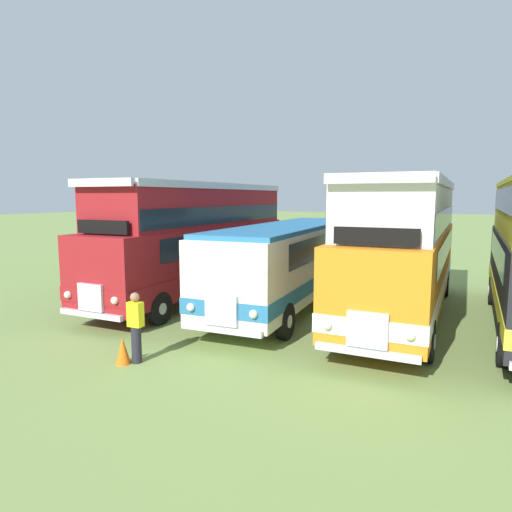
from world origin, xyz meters
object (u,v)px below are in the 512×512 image
marshal_person (136,327)px  cone_near_end (123,350)px  bus_second_in_row (291,258)px  bus_third_in_row (405,246)px  bus_first_in_row (199,237)px

marshal_person → cone_near_end: bearing=-139.0°
bus_second_in_row → bus_third_in_row: (3.97, 0.22, 0.61)m
bus_second_in_row → cone_near_end: (-1.50, -7.30, -1.42)m
bus_second_in_row → bus_third_in_row: bus_third_in_row is taller
bus_second_in_row → marshal_person: 7.25m
bus_second_in_row → marshal_person: bearing=-100.1°
bus_third_in_row → marshal_person: bearing=-125.6°
bus_first_in_row → cone_near_end: bearing=-71.4°
bus_second_in_row → marshal_person: bus_second_in_row is taller
marshal_person → bus_second_in_row: bearing=79.9°
bus_first_in_row → cone_near_end: bus_first_in_row is taller
bus_third_in_row → cone_near_end: size_ratio=17.38×
bus_first_in_row → bus_third_in_row: (7.93, 0.22, 0.00)m
bus_first_in_row → bus_second_in_row: bearing=-0.0°
bus_second_in_row → marshal_person: (-1.26, -7.09, -0.87)m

